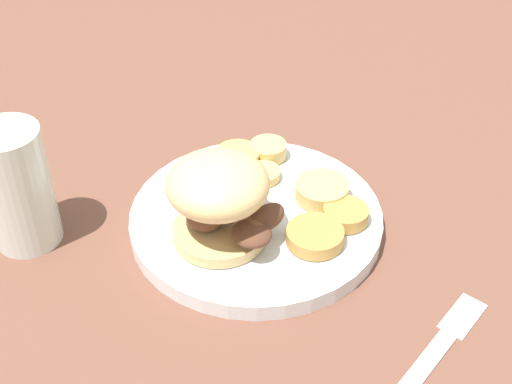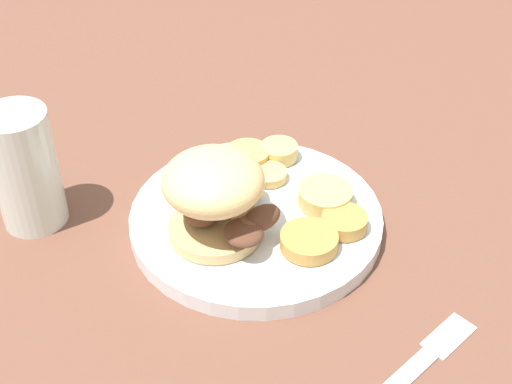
# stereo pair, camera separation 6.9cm
# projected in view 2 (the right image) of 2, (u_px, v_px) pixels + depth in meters

# --- Properties ---
(ground_plane) EXTENTS (4.00, 4.00, 0.00)m
(ground_plane) POSITION_uv_depth(u_px,v_px,m) (256.00, 226.00, 0.72)
(ground_plane) COLOR brown
(dinner_plate) EXTENTS (0.25, 0.25, 0.02)m
(dinner_plate) POSITION_uv_depth(u_px,v_px,m) (256.00, 218.00, 0.71)
(dinner_plate) COLOR white
(dinner_plate) RESTS_ON ground_plane
(sandwich) EXTENTS (0.12, 0.11, 0.09)m
(sandwich) POSITION_uv_depth(u_px,v_px,m) (218.00, 195.00, 0.66)
(sandwich) COLOR tan
(sandwich) RESTS_ON dinner_plate
(potato_round_0) EXTENTS (0.05, 0.05, 0.01)m
(potato_round_0) POSITION_uv_depth(u_px,v_px,m) (309.00, 241.00, 0.66)
(potato_round_0) COLOR #BC8942
(potato_round_0) RESTS_ON dinner_plate
(potato_round_1) EXTENTS (0.05, 0.05, 0.01)m
(potato_round_1) POSITION_uv_depth(u_px,v_px,m) (237.00, 175.00, 0.74)
(potato_round_1) COLOR tan
(potato_round_1) RESTS_ON dinner_plate
(potato_round_2) EXTENTS (0.05, 0.05, 0.02)m
(potato_round_2) POSITION_uv_depth(u_px,v_px,m) (247.00, 156.00, 0.77)
(potato_round_2) COLOR tan
(potato_round_2) RESTS_ON dinner_plate
(potato_round_3) EXTENTS (0.04, 0.04, 0.01)m
(potato_round_3) POSITION_uv_depth(u_px,v_px,m) (269.00, 175.00, 0.75)
(potato_round_3) COLOR #DBB766
(potato_round_3) RESTS_ON dinner_plate
(potato_round_4) EXTENTS (0.05, 0.05, 0.02)m
(potato_round_4) POSITION_uv_depth(u_px,v_px,m) (325.00, 196.00, 0.71)
(potato_round_4) COLOR #DBB766
(potato_round_4) RESTS_ON dinner_plate
(potato_round_5) EXTENTS (0.04, 0.04, 0.02)m
(potato_round_5) POSITION_uv_depth(u_px,v_px,m) (279.00, 151.00, 0.78)
(potato_round_5) COLOR #DBB766
(potato_round_5) RESTS_ON dinner_plate
(potato_round_6) EXTENTS (0.04, 0.04, 0.01)m
(potato_round_6) POSITION_uv_depth(u_px,v_px,m) (344.00, 222.00, 0.69)
(potato_round_6) COLOR #BC8942
(potato_round_6) RESTS_ON dinner_plate
(fork) EXTENTS (0.16, 0.03, 0.00)m
(fork) POSITION_uv_depth(u_px,v_px,m) (414.00, 367.00, 0.58)
(fork) COLOR silver
(fork) RESTS_ON ground_plane
(drinking_glass) EXTENTS (0.06, 0.06, 0.13)m
(drinking_glass) POSITION_uv_depth(u_px,v_px,m) (25.00, 169.00, 0.69)
(drinking_glass) COLOR silver
(drinking_glass) RESTS_ON ground_plane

